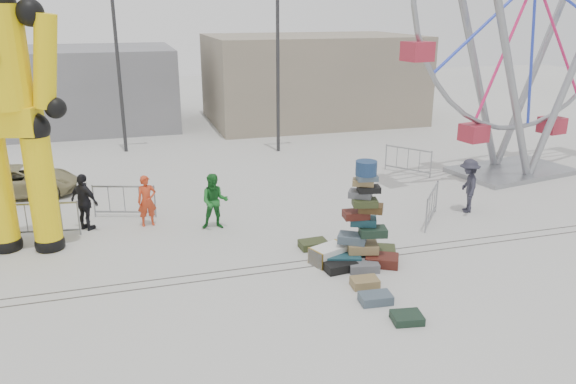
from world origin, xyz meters
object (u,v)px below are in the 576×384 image
object	(u,v)px
steamer_trunk	(329,255)
pedestrian_black	(85,202)
barricade_dummy_b	(44,219)
barricade_wheel_back	(408,160)
ferris_wheel	(533,4)
pedestrian_red	(147,201)
crash_test_dummy	(6,99)
lamp_post_left	(119,55)
barricade_wheel_front	(432,206)
lamp_post_right	(280,55)
pedestrian_green	(215,201)
suitcase_tower	(363,234)
parked_suv	(19,181)
barricade_dummy_c	(124,201)
pedestrian_grey	(468,186)

from	to	relation	value
steamer_trunk	pedestrian_black	xyz separation A→B (m)	(-6.35, 4.35, 0.67)
barricade_dummy_b	barricade_wheel_back	bearing A→B (deg)	21.74
barricade_dummy_b	pedestrian_black	bearing A→B (deg)	21.78
ferris_wheel	barricade_dummy_b	xyz separation A→B (m)	(-17.80, -1.83, -6.12)
barricade_dummy_b	pedestrian_red	xyz separation A→B (m)	(3.01, 0.08, 0.26)
crash_test_dummy	pedestrian_red	bearing A→B (deg)	29.81
lamp_post_left	barricade_wheel_back	xyz separation A→B (m)	(11.01, -7.19, -3.93)
ferris_wheel	barricade_wheel_front	distance (m)	9.52
lamp_post_right	barricade_wheel_back	distance (m)	7.64
lamp_post_right	barricade_wheel_front	size ratio (longest dim) A/B	4.00
pedestrian_green	suitcase_tower	bearing A→B (deg)	-35.18
pedestrian_green	parked_suv	size ratio (longest dim) A/B	0.44
lamp_post_right	barricade_dummy_c	world-z (taller)	lamp_post_right
barricade_dummy_c	pedestrian_grey	size ratio (longest dim) A/B	1.10
crash_test_dummy	ferris_wheel	size ratio (longest dim) A/B	0.60
steamer_trunk	barricade_wheel_back	distance (m)	9.36
crash_test_dummy	barricade_wheel_back	distance (m)	14.98
pedestrian_red	steamer_trunk	bearing A→B (deg)	-49.95
lamp_post_left	ferris_wheel	world-z (taller)	ferris_wheel
ferris_wheel	pedestrian_grey	world-z (taller)	ferris_wheel
lamp_post_right	suitcase_tower	bearing A→B (deg)	-95.54
steamer_trunk	barricade_wheel_front	bearing A→B (deg)	3.40
lamp_post_left	parked_suv	size ratio (longest dim) A/B	1.99
pedestrian_green	crash_test_dummy	bearing A→B (deg)	-168.61
lamp_post_left	lamp_post_right	bearing A→B (deg)	-15.95
lamp_post_left	steamer_trunk	size ratio (longest dim) A/B	8.22
suitcase_tower	pedestrian_black	bearing A→B (deg)	168.02
pedestrian_green	parked_suv	xyz separation A→B (m)	(-6.30, 5.16, -0.32)
ferris_wheel	barricade_wheel_front	size ratio (longest dim) A/B	6.77
lamp_post_left	parked_suv	world-z (taller)	lamp_post_left
lamp_post_right	lamp_post_left	distance (m)	7.28
steamer_trunk	barricade_dummy_c	size ratio (longest dim) A/B	0.49
pedestrian_green	pedestrian_black	xyz separation A→B (m)	(-3.83, 1.02, 0.02)
lamp_post_right	pedestrian_red	distance (m)	11.08
barricade_wheel_front	barricade_wheel_back	bearing A→B (deg)	18.95
pedestrian_black	pedestrian_green	bearing A→B (deg)	-151.63
steamer_trunk	barricade_dummy_c	bearing A→B (deg)	114.42
lamp_post_right	barricade_dummy_b	xyz separation A→B (m)	(-9.61, -8.19, -3.93)
lamp_post_right	pedestrian_green	size ratio (longest dim) A/B	4.57
ferris_wheel	pedestrian_red	size ratio (longest dim) A/B	8.34
pedestrian_red	parked_suv	size ratio (longest dim) A/B	0.40
ferris_wheel	pedestrian_red	distance (m)	16.00
crash_test_dummy	parked_suv	distance (m)	6.49
barricade_dummy_b	barricade_dummy_c	bearing A→B (deg)	33.34
pedestrian_green	parked_suv	distance (m)	8.15
crash_test_dummy	barricade_wheel_front	xyz separation A→B (m)	(12.08, -1.35, -3.72)
crash_test_dummy	steamer_trunk	distance (m)	9.44
lamp_post_left	parked_suv	bearing A→B (deg)	-124.10
steamer_trunk	barricade_wheel_back	bearing A→B (deg)	28.30
lamp_post_right	crash_test_dummy	xyz separation A→B (m)	(-9.98, -9.02, -0.21)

